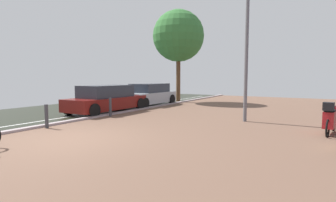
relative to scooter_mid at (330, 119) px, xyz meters
name	(u,v)px	position (x,y,z in m)	size (l,w,h in m)	color
ground	(106,147)	(-5.00, -4.51, -0.50)	(21.00, 40.00, 0.13)	black
scooter_mid	(330,119)	(0.00, 0.00, 0.00)	(0.60, 1.81, 1.06)	black
parked_car_near	(107,99)	(-9.70, 0.53, 0.18)	(1.83, 4.44, 1.36)	maroon
parked_car_far	(148,95)	(-9.76, 4.32, 0.18)	(1.89, 4.10, 1.36)	#9FA8AF
lamp_post	(247,41)	(-2.91, 1.15, 2.70)	(0.20, 0.52, 5.71)	slate
street_tree	(178,36)	(-9.21, 7.25, 4.15)	(3.59, 3.59, 6.44)	brown
bollard_near	(47,116)	(-8.48, -3.77, -0.06)	(0.12, 0.12, 0.83)	#38383D
bollard_far	(110,107)	(-8.48, -0.56, -0.05)	(0.12, 0.12, 0.85)	#38383D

